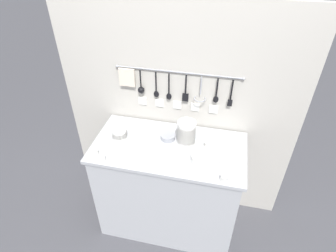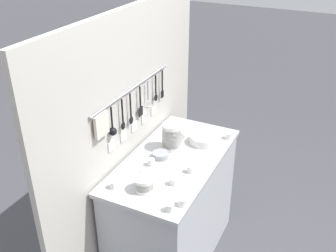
{
  "view_description": "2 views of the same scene",
  "coord_description": "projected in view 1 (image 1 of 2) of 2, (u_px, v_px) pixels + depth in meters",
  "views": [
    {
      "loc": [
        0.36,
        -1.63,
        2.4
      ],
      "look_at": [
        -0.01,
        0.03,
        1.13
      ],
      "focal_mm": 30.0,
      "sensor_mm": 36.0,
      "label": 1
    },
    {
      "loc": [
        -2.15,
        -0.99,
        2.5
      ],
      "look_at": [
        -0.01,
        0.04,
        1.21
      ],
      "focal_mm": 42.0,
      "sensor_mm": 36.0,
      "label": 2
    }
  ],
  "objects": [
    {
      "name": "cup_edge_near",
      "position": [
        138.0,
        132.0,
        2.31
      ],
      "size": [
        0.05,
        0.05,
        0.05
      ],
      "color": "silver",
      "rests_on": "counter"
    },
    {
      "name": "cup_edge_far",
      "position": [
        130.0,
        149.0,
        2.14
      ],
      "size": [
        0.05,
        0.05,
        0.05
      ],
      "color": "silver",
      "rests_on": "counter"
    },
    {
      "name": "cup_back_left",
      "position": [
        224.0,
        178.0,
        1.91
      ],
      "size": [
        0.05,
        0.05,
        0.05
      ],
      "color": "silver",
      "rests_on": "counter"
    },
    {
      "name": "cup_front_right",
      "position": [
        207.0,
        145.0,
        2.18
      ],
      "size": [
        0.05,
        0.05,
        0.05
      ],
      "color": "silver",
      "rests_on": "counter"
    },
    {
      "name": "counter",
      "position": [
        169.0,
        187.0,
        2.49
      ],
      "size": [
        1.21,
        0.62,
        0.95
      ],
      "color": "#ADAFB5",
      "rests_on": "ground"
    },
    {
      "name": "cup_mid_row",
      "position": [
        102.0,
        158.0,
        2.06
      ],
      "size": [
        0.05,
        0.05,
        0.05
      ],
      "color": "silver",
      "rests_on": "counter"
    },
    {
      "name": "bowl_stack_short_front",
      "position": [
        119.0,
        133.0,
        2.26
      ],
      "size": [
        0.12,
        0.12,
        0.09
      ],
      "color": "silver",
      "rests_on": "counter"
    },
    {
      "name": "ground_plane",
      "position": [
        169.0,
        219.0,
        2.78
      ],
      "size": [
        20.0,
        20.0,
        0.0
      ],
      "primitive_type": "plane",
      "color": "#424247"
    },
    {
      "name": "cup_beside_plates",
      "position": [
        95.0,
        153.0,
        2.11
      ],
      "size": [
        0.05,
        0.05,
        0.05
      ],
      "color": "silver",
      "rests_on": "counter"
    },
    {
      "name": "cup_by_caddy",
      "position": [
        120.0,
        121.0,
        2.43
      ],
      "size": [
        0.05,
        0.05,
        0.05
      ],
      "color": "silver",
      "rests_on": "counter"
    },
    {
      "name": "cup_back_right",
      "position": [
        150.0,
        157.0,
        2.07
      ],
      "size": [
        0.05,
        0.05,
        0.05
      ],
      "color": "silver",
      "rests_on": "counter"
    },
    {
      "name": "plate_stack",
      "position": [
        206.0,
        159.0,
        2.05
      ],
      "size": [
        0.21,
        0.21,
        0.06
      ],
      "color": "silver",
      "rests_on": "counter"
    },
    {
      "name": "back_wall",
      "position": [
        177.0,
        117.0,
        2.44
      ],
      "size": [
        2.01,
        0.11,
        1.99
      ],
      "color": "#BCB7AD",
      "rests_on": "ground"
    },
    {
      "name": "cup_centre",
      "position": [
        155.0,
        133.0,
        2.3
      ],
      "size": [
        0.05,
        0.05,
        0.05
      ],
      "color": "silver",
      "rests_on": "counter"
    },
    {
      "name": "bowl_stack_back_corner",
      "position": [
        186.0,
        133.0,
        2.18
      ],
      "size": [
        0.14,
        0.14,
        0.2
      ],
      "color": "silver",
      "rests_on": "counter"
    },
    {
      "name": "steel_mixing_bowl",
      "position": [
        168.0,
        137.0,
        2.27
      ],
      "size": [
        0.12,
        0.12,
        0.04
      ],
      "color": "#93969E",
      "rests_on": "counter"
    }
  ]
}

